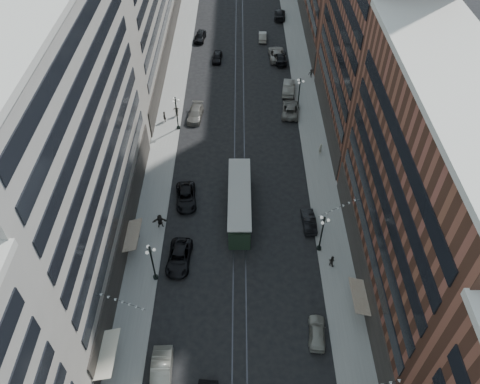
{
  "coord_description": "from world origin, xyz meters",
  "views": [
    {
      "loc": [
        0.01,
        -1.7,
        43.09
      ],
      "look_at": [
        0.06,
        36.5,
        5.0
      ],
      "focal_mm": 35.0,
      "sensor_mm": 36.0,
      "label": 1
    }
  ],
  "objects_px": {
    "lamppost_se_mid": "(299,93)",
    "car_extra_1": "(289,87)",
    "pedestrian_2": "(136,231)",
    "car_9": "(200,36)",
    "car_1": "(161,373)",
    "car_10": "(309,221)",
    "pedestrian_6": "(177,110)",
    "pedestrian_9": "(311,73)",
    "car_extra_2": "(280,14)",
    "pedestrian_8": "(320,149)",
    "pedestrian_5": "(160,221)",
    "lamppost_sw_far": "(152,262)",
    "car_extra_0": "(277,54)",
    "car_13": "(217,57)",
    "car_7": "(186,197)",
    "car_14": "(263,36)",
    "pedestrian_extra_0": "(164,117)",
    "streetcar": "(239,203)",
    "car_11": "(290,109)",
    "car_2": "(179,257)",
    "lamppost_sw_mid": "(177,112)",
    "car_12": "(281,58)",
    "lamppost_se_far": "(322,232)",
    "pedestrian_7": "(332,261)",
    "car_4": "(317,332)",
    "car_8": "(195,114)"
  },
  "relations": [
    {
      "from": "car_12",
      "to": "pedestrian_9",
      "type": "height_order",
      "value": "pedestrian_9"
    },
    {
      "from": "car_11",
      "to": "pedestrian_6",
      "type": "xyz_separation_m",
      "value": [
        -17.69,
        -0.84,
        0.33
      ]
    },
    {
      "from": "streetcar",
      "to": "pedestrian_7",
      "type": "relative_size",
      "value": 8.24
    },
    {
      "from": "streetcar",
      "to": "car_12",
      "type": "relative_size",
      "value": 2.29
    },
    {
      "from": "car_14",
      "to": "car_11",
      "type": "bearing_deg",
      "value": 100.51
    },
    {
      "from": "car_7",
      "to": "car_9",
      "type": "distance_m",
      "value": 43.41
    },
    {
      "from": "pedestrian_2",
      "to": "pedestrian_8",
      "type": "relative_size",
      "value": 1.15
    },
    {
      "from": "car_11",
      "to": "pedestrian_extra_0",
      "type": "bearing_deg",
      "value": 13.82
    },
    {
      "from": "lamppost_sw_far",
      "to": "pedestrian_2",
      "type": "height_order",
      "value": "lamppost_sw_far"
    },
    {
      "from": "pedestrian_8",
      "to": "car_14",
      "type": "bearing_deg",
      "value": -118.97
    },
    {
      "from": "streetcar",
      "to": "pedestrian_8",
      "type": "xyz_separation_m",
      "value": [
        11.41,
        11.11,
        -0.59
      ]
    },
    {
      "from": "car_8",
      "to": "car_13",
      "type": "xyz_separation_m",
      "value": [
        2.79,
        17.48,
        -0.05
      ]
    },
    {
      "from": "car_1",
      "to": "car_10",
      "type": "relative_size",
      "value": 1.24
    },
    {
      "from": "car_10",
      "to": "car_11",
      "type": "xyz_separation_m",
      "value": [
        -0.42,
        23.3,
        0.07
      ]
    },
    {
      "from": "car_7",
      "to": "car_extra_2",
      "type": "height_order",
      "value": "car_extra_2"
    },
    {
      "from": "lamppost_sw_mid",
      "to": "pedestrian_6",
      "type": "bearing_deg",
      "value": 98.72
    },
    {
      "from": "car_10",
      "to": "pedestrian_5",
      "type": "relative_size",
      "value": 2.22
    },
    {
      "from": "lamppost_se_mid",
      "to": "car_extra_1",
      "type": "xyz_separation_m",
      "value": [
        -1.07,
        5.08,
        -2.21
      ]
    },
    {
      "from": "car_2",
      "to": "car_9",
      "type": "bearing_deg",
      "value": 94.3
    },
    {
      "from": "car_2",
      "to": "pedestrian_8",
      "type": "distance_m",
      "value": 26.2
    },
    {
      "from": "car_1",
      "to": "car_7",
      "type": "relative_size",
      "value": 0.97
    },
    {
      "from": "car_14",
      "to": "lamppost_sw_far",
      "type": "bearing_deg",
      "value": 78.44
    },
    {
      "from": "car_11",
      "to": "pedestrian_6",
      "type": "height_order",
      "value": "pedestrian_6"
    },
    {
      "from": "lamppost_se_far",
      "to": "pedestrian_7",
      "type": "xyz_separation_m",
      "value": [
        1.09,
        -2.26,
        -2.2
      ]
    },
    {
      "from": "car_2",
      "to": "car_4",
      "type": "xyz_separation_m",
      "value": [
        14.47,
        -9.15,
        -0.06
      ]
    },
    {
      "from": "car_extra_2",
      "to": "pedestrian_8",
      "type": "bearing_deg",
      "value": 98.4
    },
    {
      "from": "streetcar",
      "to": "pedestrian_6",
      "type": "xyz_separation_m",
      "value": [
        -9.7,
        20.25,
        -0.48
      ]
    },
    {
      "from": "lamppost_se_mid",
      "to": "car_extra_0",
      "type": "relative_size",
      "value": 0.92
    },
    {
      "from": "lamppost_sw_far",
      "to": "car_extra_0",
      "type": "xyz_separation_m",
      "value": [
        16.0,
        48.33,
        -2.26
      ]
    },
    {
      "from": "pedestrian_6",
      "to": "pedestrian_9",
      "type": "bearing_deg",
      "value": -156.82
    },
    {
      "from": "car_extra_1",
      "to": "pedestrian_2",
      "type": "bearing_deg",
      "value": 64.35
    },
    {
      "from": "lamppost_sw_mid",
      "to": "pedestrian_8",
      "type": "distance_m",
      "value": 21.53
    },
    {
      "from": "car_14",
      "to": "car_extra_1",
      "type": "xyz_separation_m",
      "value": [
        3.65,
        -18.32,
        0.19
      ]
    },
    {
      "from": "car_1",
      "to": "car_7",
      "type": "xyz_separation_m",
      "value": [
        0.43,
        22.91,
        -0.12
      ]
    },
    {
      "from": "car_4",
      "to": "car_extra_1",
      "type": "bearing_deg",
      "value": -85.19
    },
    {
      "from": "car_extra_0",
      "to": "car_10",
      "type": "bearing_deg",
      "value": 90.31
    },
    {
      "from": "pedestrian_2",
      "to": "car_11",
      "type": "distance_m",
      "value": 32.25
    },
    {
      "from": "lamppost_sw_mid",
      "to": "car_extra_1",
      "type": "bearing_deg",
      "value": 30.18
    },
    {
      "from": "pedestrian_2",
      "to": "car_9",
      "type": "relative_size",
      "value": 0.41
    },
    {
      "from": "lamppost_se_mid",
      "to": "pedestrian_extra_0",
      "type": "xyz_separation_m",
      "value": [
        -20.62,
        -3.27,
        -2.07
      ]
    },
    {
      "from": "car_13",
      "to": "car_10",
      "type": "bearing_deg",
      "value": -68.72
    },
    {
      "from": "car_14",
      "to": "car_4",
      "type": "bearing_deg",
      "value": 95.24
    },
    {
      "from": "car_extra_2",
      "to": "streetcar",
      "type": "bearing_deg",
      "value": 85.77
    },
    {
      "from": "pedestrian_5",
      "to": "lamppost_sw_far",
      "type": "bearing_deg",
      "value": -93.2
    },
    {
      "from": "lamppost_se_mid",
      "to": "car_extra_0",
      "type": "distance_m",
      "value": 16.66
    },
    {
      "from": "pedestrian_8",
      "to": "pedestrian_5",
      "type": "bearing_deg",
      "value": -7.35
    },
    {
      "from": "car_10",
      "to": "pedestrian_7",
      "type": "bearing_deg",
      "value": 104.95
    },
    {
      "from": "car_2",
      "to": "pedestrian_extra_0",
      "type": "xyz_separation_m",
      "value": [
        -4.62,
        26.41,
        0.27
      ]
    },
    {
      "from": "pedestrian_2",
      "to": "pedestrian_5",
      "type": "xyz_separation_m",
      "value": [
        2.57,
        1.61,
        -0.0
      ]
    },
    {
      "from": "pedestrian_8",
      "to": "car_11",
      "type": "bearing_deg",
      "value": -111.45
    }
  ]
}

